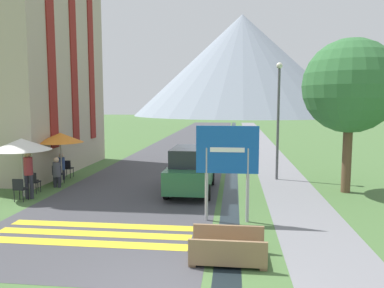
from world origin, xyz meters
TOP-DOWN VIEW (x-y plane):
  - ground_plane at (0.00, 20.00)m, footprint 160.00×160.00m
  - road at (-2.50, 30.00)m, footprint 6.40×60.00m
  - footpath at (3.60, 30.00)m, footprint 2.20×60.00m
  - drainage_channel at (1.20, 30.00)m, footprint 0.60×60.00m
  - crosswalk_marking at (-2.50, 2.91)m, footprint 5.44×1.84m
  - mountain_distant at (3.07, 98.65)m, footprint 59.03×59.03m
  - hotel_building at (-9.39, 12.00)m, footprint 5.47×9.08m
  - road_sign at (1.11, 4.43)m, footprint 1.86×0.11m
  - footbridge at (1.20, 1.62)m, footprint 1.70×1.10m
  - parked_car_near at (-0.40, 8.04)m, footprint 1.73×4.20m
  - parked_car_far at (-0.19, 19.46)m, footprint 1.99×4.04m
  - cafe_chair_far_right at (-6.57, 10.16)m, footprint 0.40×0.40m
  - cafe_chair_near_right at (-6.77, 7.22)m, footprint 0.40×0.40m
  - cafe_chair_middle at (-6.35, 8.73)m, footprint 0.40×0.40m
  - cafe_chair_near_left at (-6.56, 7.05)m, footprint 0.40×0.40m
  - cafe_chair_nearest at (-6.40, 5.86)m, footprint 0.40×0.40m
  - cafe_umbrella_front_white at (-6.68, 6.59)m, footprint 2.18×2.18m
  - cafe_umbrella_middle_orange at (-6.38, 9.14)m, footprint 2.01×2.01m
  - person_standing_terrace at (-6.27, 6.28)m, footprint 0.32×0.32m
  - person_seated_far at (-6.13, 8.18)m, footprint 0.32×0.32m
  - person_seated_near at (-6.67, 9.74)m, footprint 0.32×0.32m
  - streetlamp at (3.31, 10.92)m, footprint 0.28×0.28m
  - tree_by_path at (5.77, 8.68)m, footprint 3.67×3.67m

SIDE VIEW (x-z plane):
  - ground_plane at x=0.00m, z-range 0.00..0.00m
  - drainage_channel at x=1.20m, z-range 0.00..0.00m
  - road at x=-2.50m, z-range 0.00..0.01m
  - footpath at x=3.60m, z-range 0.00..0.01m
  - crosswalk_marking at x=-2.50m, z-range 0.00..0.01m
  - footbridge at x=1.20m, z-range -0.10..0.55m
  - cafe_chair_far_right at x=-6.57m, z-range 0.09..0.94m
  - cafe_chair_near_right at x=-6.77m, z-range 0.09..0.94m
  - cafe_chair_middle at x=-6.35m, z-range 0.09..0.94m
  - cafe_chair_near_left at x=-6.56m, z-range 0.09..0.94m
  - cafe_chair_nearest at x=-6.40m, z-range 0.09..0.94m
  - person_seated_near at x=-6.67m, z-range 0.07..1.31m
  - person_seated_far at x=-6.13m, z-range 0.07..1.36m
  - parked_car_near at x=-0.40m, z-range 0.00..1.82m
  - parked_car_far at x=-0.19m, z-range 0.00..1.82m
  - person_standing_terrace at x=-6.27m, z-range 0.14..1.93m
  - road_sign at x=1.11m, z-range 0.47..3.37m
  - cafe_umbrella_front_white at x=-6.68m, z-range 0.89..3.13m
  - cafe_umbrella_middle_orange at x=-6.38m, z-range 0.90..3.15m
  - streetlamp at x=3.31m, z-range 0.48..5.87m
  - tree_by_path at x=5.77m, z-range 1.18..7.24m
  - hotel_building at x=-9.39m, z-range 0.45..12.49m
  - mountain_distant at x=3.07m, z-range 0.00..27.33m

